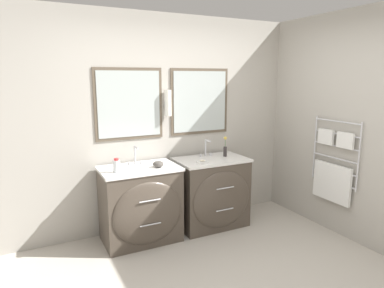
% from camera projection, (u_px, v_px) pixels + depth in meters
% --- Properties ---
extents(wall_back, '(5.07, 0.16, 2.60)m').
position_uv_depth(wall_back, '(164.00, 122.00, 4.23)').
color(wall_back, '#B2ADA3').
rests_on(wall_back, ground_plane).
extents(wall_right, '(0.13, 3.53, 2.60)m').
position_uv_depth(wall_right, '(328.00, 125.00, 4.16)').
color(wall_right, '#B2ADA3').
rests_on(wall_right, ground_plane).
extents(vanity_left, '(0.88, 0.62, 0.87)m').
position_uv_depth(vanity_left, '(141.00, 205.00, 3.87)').
color(vanity_left, '#4C4238').
rests_on(vanity_left, ground_plane).
extents(vanity_right, '(0.88, 0.62, 0.87)m').
position_uv_depth(vanity_right, '(212.00, 192.00, 4.28)').
color(vanity_right, '#4C4238').
rests_on(vanity_right, ground_plane).
extents(faucet_left, '(0.17, 0.14, 0.22)m').
position_uv_depth(faucet_left, '(135.00, 155.00, 3.91)').
color(faucet_left, silver).
rests_on(faucet_left, vanity_left).
extents(faucet_right, '(0.17, 0.14, 0.22)m').
position_uv_depth(faucet_right, '(206.00, 148.00, 4.32)').
color(faucet_right, silver).
rests_on(faucet_right, vanity_right).
extents(toiletry_bottle, '(0.07, 0.07, 0.15)m').
position_uv_depth(toiletry_bottle, '(117.00, 166.00, 3.60)').
color(toiletry_bottle, silver).
rests_on(toiletry_bottle, vanity_left).
extents(amenity_bowl, '(0.12, 0.12, 0.07)m').
position_uv_depth(amenity_bowl, '(158.00, 164.00, 3.81)').
color(amenity_bowl, '#4C4742').
rests_on(amenity_bowl, vanity_left).
extents(flower_vase, '(0.05, 0.05, 0.26)m').
position_uv_depth(flower_vase, '(225.00, 149.00, 4.32)').
color(flower_vase, '#332D2D').
rests_on(flower_vase, vanity_right).
extents(soap_dish, '(0.12, 0.08, 0.04)m').
position_uv_depth(soap_dish, '(202.00, 162.00, 3.99)').
color(soap_dish, white).
rests_on(soap_dish, vanity_right).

